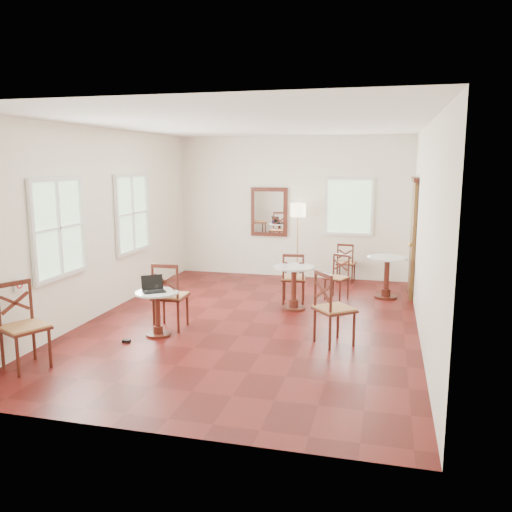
{
  "coord_description": "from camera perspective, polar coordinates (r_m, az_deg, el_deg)",
  "views": [
    {
      "loc": [
        1.98,
        -7.6,
        2.45
      ],
      "look_at": [
        0.0,
        0.3,
        1.0
      ],
      "focal_mm": 36.84,
      "sensor_mm": 36.0,
      "label": 1
    }
  ],
  "objects": [
    {
      "name": "cafe_table_mid",
      "position": [
        8.86,
        4.13,
        -2.9
      ],
      "size": [
        0.7,
        0.7,
        0.74
      ],
      "color": "#481B12",
      "rests_on": "ground"
    },
    {
      "name": "ground",
      "position": [
        8.23,
        -0.51,
        -7.23
      ],
      "size": [
        7.0,
        7.0,
        0.0
      ],
      "primitive_type": "plane",
      "color": "#53100E",
      "rests_on": "ground"
    },
    {
      "name": "navy_mug",
      "position": [
        7.73,
        -11.66,
        -3.25
      ],
      "size": [
        0.12,
        0.08,
        0.1
      ],
      "color": "black",
      "rests_on": "cafe_table_near"
    },
    {
      "name": "room_shell",
      "position": [
        8.15,
        -0.46,
        6.15
      ],
      "size": [
        5.02,
        7.02,
        3.01
      ],
      "color": "white",
      "rests_on": "ground"
    },
    {
      "name": "laptop",
      "position": [
        7.62,
        -11.11,
        -3.37
      ],
      "size": [
        0.4,
        0.39,
        0.22
      ],
      "rotation": [
        0.0,
        0.0,
        0.64
      ],
      "color": "black",
      "rests_on": "cafe_table_near"
    },
    {
      "name": "chair_near_b",
      "position": [
        6.93,
        -23.96,
        -6.97
      ],
      "size": [
        0.65,
        0.65,
        1.05
      ],
      "rotation": [
        0.0,
        0.0,
        1.11
      ],
      "color": "#481B12",
      "rests_on": "ground"
    },
    {
      "name": "chair_mid_b",
      "position": [
        7.21,
        8.34,
        -5.66
      ],
      "size": [
        0.66,
        0.66,
        1.02
      ],
      "rotation": [
        0.0,
        0.0,
        2.26
      ],
      "color": "#481B12",
      "rests_on": "ground"
    },
    {
      "name": "cafe_table_near",
      "position": [
        7.65,
        -10.66,
        -5.62
      ],
      "size": [
        0.61,
        0.61,
        0.65
      ],
      "color": "#481B12",
      "rests_on": "ground"
    },
    {
      "name": "chair_back_a",
      "position": [
        11.04,
        9.74,
        -0.71
      ],
      "size": [
        0.41,
        0.41,
        0.82
      ],
      "rotation": [
        0.0,
        0.0,
        3.06
      ],
      "color": "#481B12",
      "rests_on": "ground"
    },
    {
      "name": "floor_lamp",
      "position": [
        10.95,
        4.57,
        4.44
      ],
      "size": [
        0.32,
        0.32,
        1.62
      ],
      "color": "#BF8C3F",
      "rests_on": "ground"
    },
    {
      "name": "chair_mid_a",
      "position": [
        9.24,
        4.1,
        -2.43
      ],
      "size": [
        0.46,
        0.46,
        0.9
      ],
      "rotation": [
        0.0,
        0.0,
        3.26
      ],
      "color": "#481B12",
      "rests_on": "ground"
    },
    {
      "name": "cafe_table_back",
      "position": [
        9.87,
        14.01,
        -1.76
      ],
      "size": [
        0.72,
        0.72,
        0.76
      ],
      "color": "#481B12",
      "rests_on": "ground"
    },
    {
      "name": "power_adapter",
      "position": [
        7.55,
        -13.9,
        -8.97
      ],
      "size": [
        0.11,
        0.06,
        0.04
      ],
      "primitive_type": "cube",
      "color": "black",
      "rests_on": "ground"
    },
    {
      "name": "chair_back_b",
      "position": [
        9.63,
        8.82,
        -2.29
      ],
      "size": [
        0.49,
        0.49,
        0.81
      ],
      "rotation": [
        0.0,
        0.0,
        -0.41
      ],
      "color": "#481B12",
      "rests_on": "ground"
    },
    {
      "name": "mouse",
      "position": [
        7.59,
        -11.65,
        -3.74
      ],
      "size": [
        0.1,
        0.08,
        0.03
      ],
      "primitive_type": "ellipsoid",
      "rotation": [
        0.0,
        0.0,
        0.32
      ],
      "color": "black",
      "rests_on": "cafe_table_near"
    },
    {
      "name": "chair_near_a",
      "position": [
        7.91,
        -9.36,
        -4.29
      ],
      "size": [
        0.48,
        0.48,
        1.01
      ],
      "rotation": [
        0.0,
        0.0,
        3.17
      ],
      "color": "#481B12",
      "rests_on": "ground"
    },
    {
      "name": "water_glass",
      "position": [
        7.58,
        -10.73,
        -3.46
      ],
      "size": [
        0.06,
        0.06,
        0.1
      ],
      "primitive_type": "cylinder",
      "color": "white",
      "rests_on": "cafe_table_near"
    }
  ]
}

